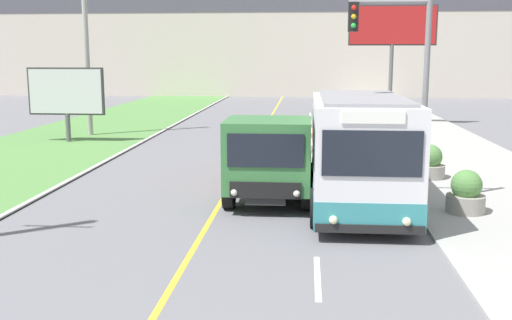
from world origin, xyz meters
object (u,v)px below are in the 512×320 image
object	(u,v)px
planter_round_near	(466,194)
planter_round_second	(429,163)
billboard_small	(66,93)
planter_round_far	(395,131)
utility_pole_far	(85,26)
billboard_large	(392,31)
city_bus	(360,154)
planter_round_third	(410,143)
dump_truck	(270,158)
traffic_light_mast	(404,69)

from	to	relation	value
planter_round_near	planter_round_second	size ratio (longest dim) A/B	1.00
billboard_small	planter_round_far	bearing A→B (deg)	5.07
billboard_small	planter_round_near	xyz separation A→B (m)	(16.10, -12.37, -1.85)
utility_pole_far	planter_round_near	xyz separation A→B (m)	(15.92, -14.94, -5.18)
billboard_small	planter_round_far	distance (m)	16.32
planter_round_far	billboard_large	bearing A→B (deg)	84.64
city_bus	billboard_large	world-z (taller)	billboard_large
planter_round_second	planter_round_third	size ratio (longest dim) A/B	0.98
dump_truck	traffic_light_mast	bearing A→B (deg)	-5.02
planter_round_second	planter_round_far	distance (m)	9.20
planter_round_second	planter_round_third	world-z (taller)	planter_round_third
traffic_light_mast	billboard_small	distance (m)	18.45
utility_pole_far	billboard_large	xyz separation A→B (m)	(16.65, 6.08, -0.09)
city_bus	billboard_large	xyz separation A→B (m)	(3.58, 20.84, 4.06)
dump_truck	planter_round_near	world-z (taller)	dump_truck
planter_round_third	utility_pole_far	bearing A→B (deg)	160.24
city_bus	planter_round_near	bearing A→B (deg)	-3.66
traffic_light_mast	billboard_large	size ratio (longest dim) A/B	0.85
city_bus	planter_round_third	distance (m)	9.53
billboard_large	planter_round_second	distance (m)	17.21
billboard_large	planter_round_far	xyz separation A→B (m)	(-0.68, -7.22, -5.11)
planter_round_third	planter_round_far	bearing A→B (deg)	89.88
planter_round_second	city_bus	bearing A→B (deg)	-122.26
traffic_light_mast	planter_round_far	world-z (taller)	traffic_light_mast
billboard_large	planter_round_second	bearing A→B (deg)	-92.77
city_bus	traffic_light_mast	xyz separation A→B (m)	(1.21, 0.80, 2.27)
planter_round_second	planter_round_third	distance (m)	4.60
city_bus	planter_round_third	world-z (taller)	city_bus
dump_truck	planter_round_second	world-z (taller)	dump_truck
dump_truck	traffic_light_mast	world-z (taller)	traffic_light_mast
dump_truck	billboard_large	distance (m)	21.10
billboard_large	traffic_light_mast	bearing A→B (deg)	-96.77
utility_pole_far	billboard_large	distance (m)	17.72
planter_round_second	planter_round_near	bearing A→B (deg)	-89.19
planter_round_third	planter_round_far	xyz separation A→B (m)	(0.01, 4.60, -0.04)
dump_truck	planter_round_near	size ratio (longest dim) A/B	5.87
planter_round_second	dump_truck	bearing A→B (deg)	-148.28
utility_pole_far	traffic_light_mast	bearing A→B (deg)	-44.35
city_bus	dump_truck	size ratio (longest dim) A/B	0.89
dump_truck	billboard_large	size ratio (longest dim) A/B	0.95
dump_truck	planter_round_second	distance (m)	6.29
billboard_small	planter_round_second	distance (m)	17.91
planter_round_third	billboard_small	bearing A→B (deg)	168.90
planter_round_near	planter_round_far	world-z (taller)	planter_round_near
utility_pole_far	planter_round_far	distance (m)	16.83
billboard_large	planter_round_near	bearing A→B (deg)	-91.99
city_bus	planter_round_far	bearing A→B (deg)	77.95
utility_pole_far	planter_round_second	bearing A→B (deg)	-33.10
planter_round_far	planter_round_second	bearing A→B (deg)	-90.74
utility_pole_far	planter_round_third	bearing A→B (deg)	-19.76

